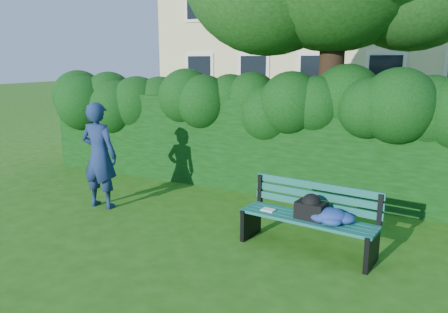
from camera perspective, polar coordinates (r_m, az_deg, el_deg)
The scene contains 4 objects.
ground at distance 7.01m, azimuth -2.29°, elevation -8.55°, with size 80.00×80.00×0.00m, color #265910.
hedge at distance 8.67m, azimuth 4.89°, elevation 1.70°, with size 10.00×1.00×1.80m.
park_bench at distance 5.96m, azimuth 11.77°, elevation -7.59°, with size 1.88×0.75×0.89m.
man_reading at distance 7.77m, azimuth -15.98°, elevation 0.12°, with size 0.67×0.44×1.83m, color navy.
Camera 1 is at (3.26, -5.67, 2.52)m, focal length 35.00 mm.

